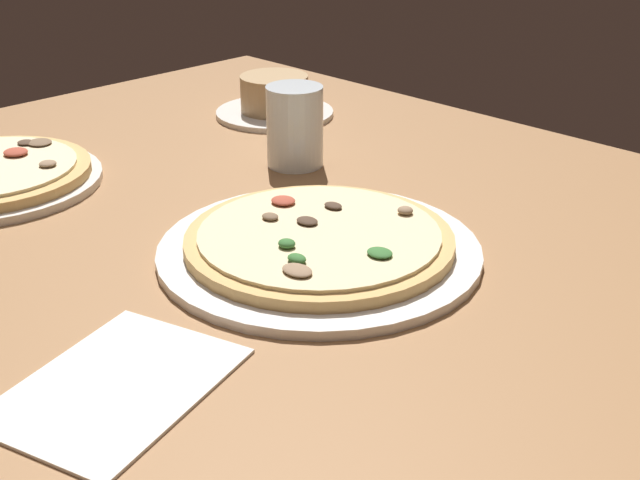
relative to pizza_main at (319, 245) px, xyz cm
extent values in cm
cube|color=#996B42|center=(4.06, -3.85, -3.17)|extent=(150.00, 110.00, 4.00)
cylinder|color=white|center=(0.00, 0.01, -0.67)|extent=(32.10, 32.10, 1.00)
cylinder|color=tan|center=(0.00, 0.01, 0.43)|extent=(26.66, 26.66, 1.20)
cylinder|color=beige|center=(0.00, 0.01, 1.23)|extent=(23.98, 23.98, 0.40)
ellipsoid|color=#387033|center=(3.24, -6.11, 1.79)|extent=(1.94, 1.46, 0.73)
ellipsoid|color=#4C3828|center=(-3.15, 5.21, 1.68)|extent=(2.10, 1.53, 0.49)
ellipsoid|color=#937556|center=(4.80, -7.54, 1.69)|extent=(3.08, 2.25, 0.52)
ellipsoid|color=#387033|center=(0.32, -4.64, 1.82)|extent=(1.73, 1.56, 0.77)
ellipsoid|color=#4C3828|center=(-2.27, 0.56, 1.68)|extent=(2.36, 1.86, 0.49)
ellipsoid|color=brown|center=(-5.67, -1.36, 1.70)|extent=(1.83, 1.53, 0.54)
ellipsoid|color=#AD4733|center=(-7.74, 2.36, 1.73)|extent=(2.67, 2.44, 0.60)
ellipsoid|color=#937556|center=(3.17, 9.33, 1.81)|extent=(1.62, 1.59, 0.75)
ellipsoid|color=#387033|center=(7.66, 0.25, 1.70)|extent=(2.53, 2.15, 0.54)
ellipsoid|color=#937556|center=(-35.67, -9.63, 1.74)|extent=(2.04, 2.03, 0.62)
ellipsoid|color=brown|center=(-43.72, -6.36, 1.66)|extent=(3.20, 2.95, 0.46)
ellipsoid|color=#AD4733|center=(-42.04, -10.42, 1.79)|extent=(3.06, 2.86, 0.71)
ellipsoid|color=#4C3828|center=(-44.95, -7.62, 1.65)|extent=(2.18, 1.99, 0.44)
cylinder|color=silver|center=(-38.01, 28.54, -0.77)|extent=(17.58, 17.58, 0.80)
cylinder|color=tan|center=(-38.01, 28.54, 2.28)|extent=(10.09, 10.09, 5.29)
cylinder|color=silver|center=(-20.52, 16.19, 3.90)|extent=(7.12, 7.12, 10.14)
cylinder|color=silver|center=(-20.52, 16.19, 1.71)|extent=(6.55, 6.55, 5.76)
cube|color=white|center=(5.04, -26.58, -1.02)|extent=(17.86, 20.97, 0.30)
camera|label=1|loc=(52.74, -52.68, 35.94)|focal=47.04mm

